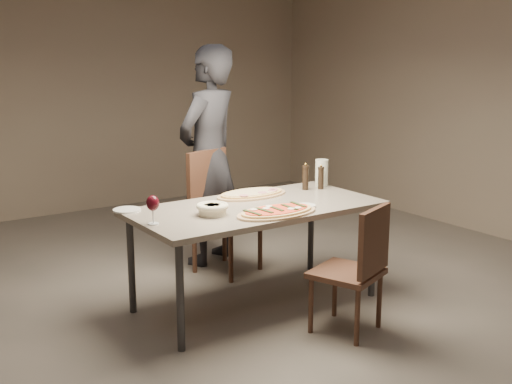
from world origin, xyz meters
TOP-DOWN VIEW (x-y plane):
  - room at (0.00, 0.00)m, footprint 7.00×7.00m
  - dining_table at (0.00, 0.00)m, footprint 1.80×0.90m
  - zucchini_pizza at (-0.02, -0.28)m, footprint 0.62×0.34m
  - ham_pizza at (0.15, 0.28)m, footprint 0.59×0.33m
  - bread_basket at (-0.40, -0.06)m, footprint 0.22×0.22m
  - oil_dish at (0.27, -0.24)m, footprint 0.14×0.14m
  - pepper_mill_left at (0.75, 0.17)m, footprint 0.05×0.05m
  - pepper_mill_right at (0.63, 0.22)m, footprint 0.06×0.06m
  - carafe at (0.83, 0.26)m, footprint 0.11×0.11m
  - wine_glass at (-0.83, -0.04)m, footprint 0.08×0.08m
  - side_plate at (-0.83, 0.38)m, footprint 0.19×0.19m
  - chair_near at (0.26, -0.80)m, footprint 0.53×0.53m
  - chair_far at (0.18, 0.82)m, footprint 0.61×0.61m
  - diner at (0.23, 1.06)m, footprint 0.82×0.69m

SIDE VIEW (x-z plane):
  - chair_near at x=0.26m, z-range 0.05..0.92m
  - chair_far at x=0.18m, z-range 0.06..1.08m
  - dining_table at x=0.00m, z-range 0.32..1.07m
  - side_plate at x=-0.83m, z-range 0.75..0.76m
  - oil_dish at x=0.27m, z-range 0.75..0.77m
  - ham_pizza at x=0.15m, z-range 0.75..0.78m
  - zucchini_pizza at x=-0.02m, z-range 0.74..0.79m
  - bread_basket at x=-0.40m, z-range 0.76..0.84m
  - pepper_mill_left at x=0.75m, z-range 0.74..0.94m
  - pepper_mill_right at x=0.63m, z-range 0.74..0.96m
  - carafe at x=0.83m, z-range 0.75..0.97m
  - wine_glass at x=-0.83m, z-range 0.79..0.98m
  - diner at x=0.23m, z-range 0.00..1.90m
  - room at x=0.00m, z-range -2.10..4.90m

